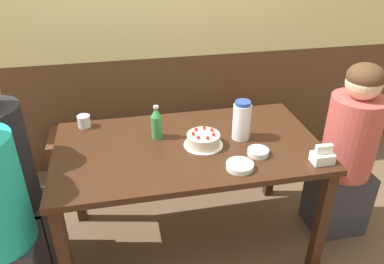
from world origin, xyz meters
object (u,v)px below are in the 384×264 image
water_pitcher (242,120)px  person_teal_shirt (7,185)px  bench_seat (169,148)px  bowl_soup_white (240,166)px  glass_water_tall (84,121)px  napkin_holder (323,156)px  birthday_cake (203,140)px  soju_bottle (157,123)px  person_grey_tee (346,156)px  bowl_rice_small (258,152)px

water_pitcher → person_teal_shirt: size_ratio=0.19×
bench_seat → water_pitcher: size_ratio=7.90×
water_pitcher → bowl_soup_white: water_pitcher is taller
water_pitcher → bench_seat: bearing=111.2°
glass_water_tall → person_teal_shirt: (-0.42, -0.31, -0.19)m
water_pitcher → napkin_holder: 0.48m
birthday_cake → person_teal_shirt: 1.11m
bowl_soup_white → soju_bottle: bearing=133.0°
bench_seat → birthday_cake: (0.08, -0.86, 0.57)m
glass_water_tall → person_grey_tee: bearing=-13.4°
water_pitcher → glass_water_tall: (-0.90, 0.32, -0.08)m
birthday_cake → napkin_holder: (0.57, -0.29, 0.00)m
bowl_soup_white → person_teal_shirt: bearing=165.6°
bowl_soup_white → person_teal_shirt: size_ratio=0.11×
bench_seat → soju_bottle: 0.96m
birthday_cake → water_pitcher: 0.25m
water_pitcher → person_grey_tee: person_grey_tee is taller
bench_seat → water_pitcher: bearing=-68.8°
water_pitcher → person_grey_tee: 0.75m
soju_bottle → bowl_soup_white: bearing=-47.0°
glass_water_tall → person_teal_shirt: bearing=-144.1°
soju_bottle → napkin_holder: bearing=-28.1°
birthday_cake → napkin_holder: bearing=-27.1°
bench_seat → glass_water_tall: glass_water_tall is taller
water_pitcher → bowl_rice_small: water_pitcher is taller
water_pitcher → soju_bottle: 0.49m
bench_seat → bowl_soup_white: 1.26m
napkin_holder → person_teal_shirt: (-1.66, 0.35, -0.19)m
bowl_soup_white → bowl_rice_small: (0.14, 0.10, 0.00)m
bench_seat → person_teal_shirt: 1.34m
person_grey_tee → soju_bottle: bearing=-7.8°
bench_seat → person_teal_shirt: person_teal_shirt is taller
birthday_cake → soju_bottle: (-0.24, 0.14, 0.06)m
birthday_cake → water_pitcher: (0.23, 0.04, 0.08)m
napkin_holder → bowl_soup_white: (-0.44, 0.03, -0.02)m
napkin_holder → soju_bottle: bearing=151.9°
soju_bottle → person_teal_shirt: size_ratio=0.16×
water_pitcher → glass_water_tall: 0.96m
bowl_soup_white → person_teal_shirt: (-1.22, 0.31, -0.17)m
bench_seat → napkin_holder: size_ratio=16.68×
bench_seat → bowl_rice_small: size_ratio=15.92×
bench_seat → napkin_holder: bearing=-60.4°
glass_water_tall → person_grey_tee: 1.65m
bowl_rice_small → glass_water_tall: size_ratio=1.49×
person_grey_tee → glass_water_tall: bearing=-13.4°
napkin_holder → person_grey_tee: size_ratio=0.09×
bench_seat → birthday_cake: birthday_cake is taller
bowl_rice_small → glass_water_tall: 1.07m
glass_water_tall → bowl_soup_white: bearing=-37.9°
birthday_cake → soju_bottle: size_ratio=1.10×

